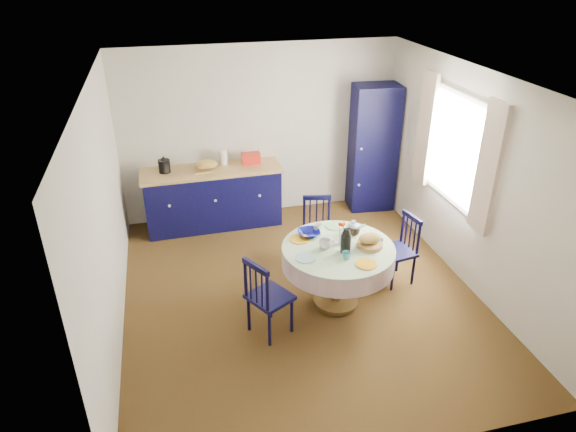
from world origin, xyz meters
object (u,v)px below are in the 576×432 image
object	(u,v)px
mug_a	(325,244)
cobalt_bowl	(309,233)
mug_b	(346,255)
mug_d	(317,228)
chair_left	(267,297)
chair_right	(400,249)
dining_table	(339,256)
kitchen_counter	(213,196)
pantry_cabinet	(373,148)
chair_far	(317,231)
mug_c	(354,231)

from	to	relation	value
mug_a	cobalt_bowl	xyz separation A→B (m)	(-0.09, 0.31, -0.02)
mug_b	mug_d	distance (m)	0.64
chair_left	mug_b	xyz separation A→B (m)	(0.86, 0.07, 0.32)
chair_left	mug_a	xyz separation A→B (m)	(0.71, 0.32, 0.33)
chair_left	mug_a	world-z (taller)	chair_left
chair_right	dining_table	bearing A→B (deg)	-83.71
kitchen_counter	pantry_cabinet	bearing A→B (deg)	-0.11
mug_a	cobalt_bowl	world-z (taller)	mug_a
kitchen_counter	cobalt_bowl	distance (m)	2.13
pantry_cabinet	mug_b	size ratio (longest dim) A/B	20.96
mug_b	mug_d	size ratio (longest dim) A/B	0.86
kitchen_counter	chair_right	size ratio (longest dim) A/B	2.28
dining_table	mug_a	distance (m)	0.24
chair_right	mug_b	bearing A→B (deg)	-70.38
mug_a	cobalt_bowl	bearing A→B (deg)	106.51
chair_left	mug_d	size ratio (longest dim) A/B	8.64
chair_far	mug_d	bearing A→B (deg)	-95.21
chair_right	mug_a	xyz separation A→B (m)	(-1.02, -0.26, 0.36)
kitchen_counter	cobalt_bowl	size ratio (longest dim) A/B	7.84
kitchen_counter	mug_c	xyz separation A→B (m)	(1.37, -2.01, 0.34)
kitchen_counter	chair_right	distance (m)	2.80
chair_right	mug_b	world-z (taller)	chair_right
chair_far	mug_a	world-z (taller)	chair_far
dining_table	chair_right	size ratio (longest dim) A/B	1.43
pantry_cabinet	chair_left	world-z (taller)	pantry_cabinet
mug_a	pantry_cabinet	bearing A→B (deg)	57.10
pantry_cabinet	chair_left	size ratio (longest dim) A/B	2.08
dining_table	chair_left	bearing A→B (deg)	-160.27
pantry_cabinet	mug_c	size ratio (longest dim) A/B	14.20
chair_far	mug_b	distance (m)	1.21
mug_a	mug_c	world-z (taller)	same
cobalt_bowl	mug_b	bearing A→B (deg)	-66.84
mug_b	cobalt_bowl	size ratio (longest dim) A/B	0.36
kitchen_counter	mug_c	distance (m)	2.46
dining_table	chair_right	world-z (taller)	dining_table
pantry_cabinet	chair_far	bearing A→B (deg)	-127.56
dining_table	mug_b	distance (m)	0.30
chair_left	chair_right	world-z (taller)	chair_left
pantry_cabinet	chair_far	size ratio (longest dim) A/B	2.18
dining_table	chair_left	distance (m)	0.94
chair_right	cobalt_bowl	distance (m)	1.17
chair_right	mug_a	distance (m)	1.12
dining_table	mug_c	world-z (taller)	dining_table
chair_far	cobalt_bowl	world-z (taller)	chair_far
mug_d	cobalt_bowl	size ratio (longest dim) A/B	0.42
chair_left	chair_far	size ratio (longest dim) A/B	1.04
pantry_cabinet	chair_far	distance (m)	1.92
chair_right	mug_d	size ratio (longest dim) A/B	8.15
kitchen_counter	cobalt_bowl	xyz separation A→B (m)	(0.88, -1.91, 0.32)
mug_d	cobalt_bowl	xyz separation A→B (m)	(-0.12, -0.06, -0.02)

